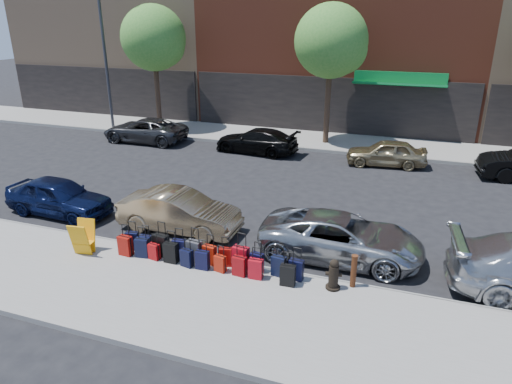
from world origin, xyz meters
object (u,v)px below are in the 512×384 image
at_px(car_far_1, 256,141).
at_px(car_far_2, 386,153).
at_px(streetlight, 108,53).
at_px(display_rack, 83,238).
at_px(tree_left, 156,40).
at_px(car_near_0, 59,196).
at_px(car_near_2, 341,237).
at_px(car_far_0, 145,130).
at_px(bollard, 354,271).
at_px(fire_hydrant, 334,275).
at_px(suitcase_front_5, 210,255).
at_px(car_near_1, 179,212).
at_px(tree_center, 334,43).

relative_size(car_far_1, car_far_2, 1.18).
bearing_deg(streetlight, car_far_1, -11.32).
bearing_deg(display_rack, tree_left, 104.15).
bearing_deg(car_near_0, car_near_2, -86.48).
relative_size(car_near_0, car_far_0, 0.83).
relative_size(streetlight, car_near_2, 1.68).
bearing_deg(car_far_0, bollard, 49.26).
relative_size(streetlight, fire_hydrant, 9.50).
bearing_deg(suitcase_front_5, car_near_2, 38.15).
bearing_deg(streetlight, car_far_2, -7.09).
distance_m(streetlight, car_far_0, 5.65).
relative_size(fire_hydrant, display_rack, 0.85).
distance_m(car_near_0, car_near_1, 4.75).
height_order(tree_left, car_near_0, tree_left).
xyz_separation_m(bollard, display_rack, (-7.77, -0.83, 0.03)).
height_order(suitcase_front_5, car_near_1, car_near_1).
bearing_deg(car_far_1, car_far_2, 95.31).
distance_m(tree_center, streetlight, 13.48).
relative_size(tree_center, display_rack, 7.29).
xyz_separation_m(suitcase_front_5, car_near_2, (3.39, 1.87, 0.23)).
xyz_separation_m(tree_center, display_rack, (-4.37, -14.98, -4.77)).
relative_size(tree_left, fire_hydrant, 8.63).
relative_size(fire_hydrant, car_near_1, 0.21).
xyz_separation_m(car_near_2, car_far_1, (-6.05, 9.71, -0.02)).
xyz_separation_m(car_far_1, car_far_2, (6.59, -0.05, -0.01)).
xyz_separation_m(bollard, car_near_0, (-10.73, 1.53, 0.06)).
bearing_deg(tree_center, suitcase_front_5, -92.41).
xyz_separation_m(suitcase_front_5, car_far_1, (-2.66, 11.58, 0.21)).
bearing_deg(tree_center, car_near_0, -120.14).
height_order(streetlight, display_rack, streetlight).
bearing_deg(tree_center, car_near_2, -77.37).
relative_size(bollard, car_far_1, 0.21).
relative_size(fire_hydrant, car_far_1, 0.19).
bearing_deg(suitcase_front_5, car_far_2, 80.38).
bearing_deg(tree_center, display_rack, -106.25).
bearing_deg(fire_hydrant, bollard, 21.32).
bearing_deg(bollard, car_far_2, 90.36).
distance_m(tree_left, streetlight, 3.11).
bearing_deg(car_far_0, suitcase_front_5, 38.75).
height_order(fire_hydrant, car_near_1, car_near_1).
bearing_deg(suitcase_front_5, car_far_1, 112.15).
bearing_deg(car_far_1, car_near_2, 37.69).
relative_size(tree_left, tree_center, 1.00).
distance_m(suitcase_front_5, car_far_0, 14.93).
bearing_deg(tree_center, fire_hydrant, -78.51).
xyz_separation_m(tree_left, car_far_2, (13.83, -2.79, -4.78)).
height_order(suitcase_front_5, fire_hydrant, suitcase_front_5).
height_order(tree_left, tree_center, same).
distance_m(car_near_2, car_far_1, 11.44).
distance_m(suitcase_front_5, bollard, 4.01).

